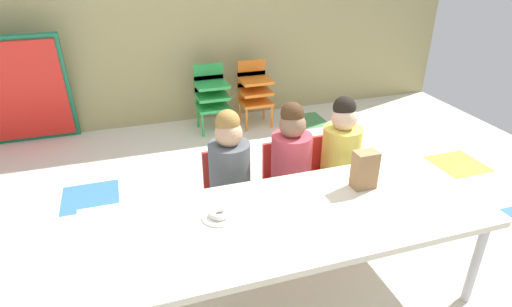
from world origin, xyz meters
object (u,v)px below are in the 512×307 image
at_px(seated_child_near_camera, 229,166).
at_px(kid_chair_orange_stack, 254,89).
at_px(donut_powdered_on_plate, 219,213).
at_px(craft_table, 289,222).
at_px(paper_bag_brown, 365,170).
at_px(folded_activity_table, 18,92).
at_px(kid_chair_green_stack, 211,93).
at_px(seated_child_middle_seat, 291,156).
at_px(paper_plate_near_edge, 219,217).
at_px(seated_child_far_right, 341,149).

height_order(seated_child_near_camera, kid_chair_orange_stack, seated_child_near_camera).
relative_size(seated_child_near_camera, donut_powdered_on_plate, 8.68).
height_order(craft_table, paper_bag_brown, paper_bag_brown).
bearing_deg(folded_activity_table, kid_chair_green_stack, -5.88).
relative_size(seated_child_middle_seat, folded_activity_table, 0.84).
bearing_deg(paper_bag_brown, donut_powdered_on_plate, -177.38).
distance_m(seated_child_near_camera, kid_chair_green_stack, 1.87).
height_order(seated_child_middle_seat, paper_plate_near_edge, seated_child_middle_seat).
distance_m(kid_chair_orange_stack, donut_powdered_on_plate, 2.55).
bearing_deg(kid_chair_green_stack, paper_bag_brown, -81.11).
distance_m(seated_child_middle_seat, kid_chair_green_stack, 1.85).
relative_size(seated_child_near_camera, seated_child_middle_seat, 1.00).
height_order(craft_table, seated_child_far_right, seated_child_far_right).
bearing_deg(folded_activity_table, paper_bag_brown, -49.36).
bearing_deg(donut_powdered_on_plate, folded_activity_table, 117.20).
xyz_separation_m(seated_child_near_camera, seated_child_far_right, (0.78, 0.00, 0.00)).
height_order(seated_child_near_camera, donut_powdered_on_plate, seated_child_near_camera).
height_order(paper_bag_brown, paper_plate_near_edge, paper_bag_brown).
relative_size(seated_child_near_camera, paper_plate_near_edge, 5.10).
xyz_separation_m(seated_child_far_right, folded_activity_table, (-2.27, 2.03, -0.02)).
relative_size(seated_child_near_camera, paper_bag_brown, 4.17).
height_order(seated_child_far_right, paper_plate_near_edge, seated_child_far_right).
bearing_deg(seated_child_near_camera, folded_activity_table, 126.48).
bearing_deg(paper_plate_near_edge, seated_child_near_camera, 70.13).
bearing_deg(seated_child_middle_seat, paper_plate_near_edge, -139.09).
xyz_separation_m(folded_activity_table, paper_bag_brown, (2.15, -2.51, 0.13)).
height_order(kid_chair_green_stack, folded_activity_table, folded_activity_table).
bearing_deg(kid_chair_green_stack, folded_activity_table, 174.12).
relative_size(seated_child_middle_seat, kid_chair_orange_stack, 1.35).
distance_m(seated_child_near_camera, seated_child_middle_seat, 0.41).
xyz_separation_m(craft_table, kid_chair_green_stack, (0.14, 2.46, -0.12)).
xyz_separation_m(seated_child_near_camera, folded_activity_table, (-1.50, 2.03, -0.02)).
relative_size(craft_table, paper_bag_brown, 9.40).
bearing_deg(donut_powdered_on_plate, kid_chair_orange_stack, 68.22).
relative_size(seated_child_middle_seat, paper_plate_near_edge, 5.10).
bearing_deg(craft_table, donut_powdered_on_plate, 164.35).
bearing_deg(craft_table, paper_bag_brown, 15.09).
xyz_separation_m(craft_table, paper_bag_brown, (0.50, 0.14, 0.15)).
xyz_separation_m(folded_activity_table, donut_powdered_on_plate, (1.31, -2.55, 0.05)).
xyz_separation_m(seated_child_far_right, donut_powdered_on_plate, (-0.96, -0.52, 0.03)).
bearing_deg(kid_chair_green_stack, seated_child_far_right, -75.28).
distance_m(seated_child_middle_seat, donut_powdered_on_plate, 0.80).
relative_size(craft_table, seated_child_middle_seat, 2.25).
bearing_deg(paper_bag_brown, kid_chair_green_stack, 98.89).
distance_m(kid_chair_orange_stack, folded_activity_table, 2.27).
bearing_deg(craft_table, seated_child_middle_seat, 67.31).
xyz_separation_m(seated_child_middle_seat, kid_chair_green_stack, (-0.12, 1.84, -0.16)).
distance_m(seated_child_far_right, kid_chair_orange_stack, 1.85).
height_order(craft_table, folded_activity_table, folded_activity_table).
relative_size(craft_table, folded_activity_table, 1.90).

